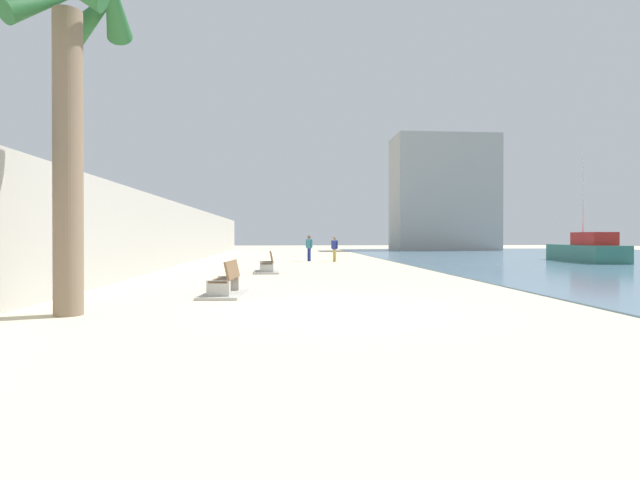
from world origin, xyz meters
The scene contains 9 objects.
ground_plane centered at (0.00, 18.00, 0.00)m, with size 120.00×120.00×0.00m, color beige.
seawall centered at (-7.50, 18.00, 1.78)m, with size 0.80×64.00×3.57m, color #ADAAA3.
palm_tree centered at (-5.62, -0.39, 5.23)m, with size 2.97×3.08×7.52m.
bench_near centered at (-2.76, 2.74, 0.23)m, with size 1.27×2.18×0.98m.
bench_far centered at (-1.87, 11.26, 0.23)m, with size 1.20×2.15×0.98m.
person_walking centered at (0.60, 21.41, 1.01)m, with size 0.43×0.37×1.72m.
person_standing centered at (2.22, 20.65, 0.95)m, with size 0.41×0.39×1.64m.
boat_far_right centered at (18.10, 18.57, 0.77)m, with size 2.73×6.55×7.08m.
harbor_building centered at (18.05, 46.00, 6.77)m, with size 12.00×6.00×13.55m, color #9E9E99.
Camera 1 is at (-1.18, -10.87, 1.64)m, focal length 27.34 mm.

